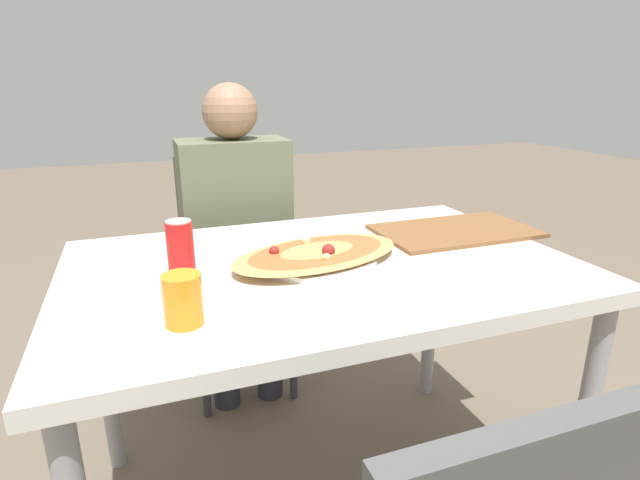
% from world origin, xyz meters
% --- Properties ---
extents(dining_table, '(1.28, 0.83, 0.76)m').
position_xyz_m(dining_table, '(0.00, 0.00, 0.69)').
color(dining_table, silver).
rests_on(dining_table, ground_plane).
extents(chair_far_seated, '(0.40, 0.40, 0.93)m').
position_xyz_m(chair_far_seated, '(-0.10, 0.75, 0.51)').
color(chair_far_seated, '#4C4C4C').
rests_on(chair_far_seated, ground_plane).
extents(person_seated, '(0.39, 0.25, 1.20)m').
position_xyz_m(person_seated, '(-0.10, 0.63, 0.70)').
color(person_seated, '#2D2D38').
rests_on(person_seated, ground_plane).
extents(pizza_main, '(0.51, 0.36, 0.06)m').
position_xyz_m(pizza_main, '(-0.01, 0.01, 0.78)').
color(pizza_main, white).
rests_on(pizza_main, dining_table).
extents(soda_can, '(0.07, 0.07, 0.12)m').
position_xyz_m(soda_can, '(-0.34, 0.07, 0.82)').
color(soda_can, red).
rests_on(soda_can, dining_table).
extents(drink_glass, '(0.07, 0.07, 0.10)m').
position_xyz_m(drink_glass, '(-0.37, -0.23, 0.81)').
color(drink_glass, orange).
rests_on(drink_glass, dining_table).
extents(serving_tray, '(0.47, 0.28, 0.01)m').
position_xyz_m(serving_tray, '(0.47, 0.10, 0.77)').
color(serving_tray, brown).
rests_on(serving_tray, dining_table).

